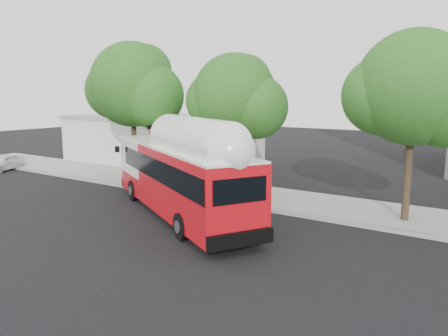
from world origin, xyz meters
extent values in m
plane|color=black|center=(0.00, 0.00, 0.00)|extent=(120.00, 120.00, 0.00)
cube|color=gray|center=(0.00, 6.50, 0.07)|extent=(60.00, 5.00, 0.15)
cube|color=gray|center=(0.00, 3.90, 0.07)|extent=(60.00, 0.30, 0.15)
cube|color=maroon|center=(-3.00, 3.90, 0.08)|extent=(10.00, 0.32, 0.16)
cylinder|color=#2D2116|center=(-9.00, 5.50, 3.04)|extent=(0.36, 0.36, 6.08)
sphere|color=#244F16|center=(-9.00, 5.50, 6.84)|extent=(5.80, 5.80, 5.80)
sphere|color=#244F16|center=(-7.41, 5.70, 6.08)|extent=(4.35, 4.35, 4.35)
cylinder|color=#2D2116|center=(-1.00, 6.00, 2.72)|extent=(0.36, 0.36, 5.44)
sphere|color=#244F16|center=(-1.00, 6.00, 6.12)|extent=(5.00, 5.00, 5.00)
sphere|color=#244F16|center=(0.38, 6.20, 5.44)|extent=(3.75, 3.75, 3.75)
cylinder|color=#2D2116|center=(9.00, 5.80, 2.88)|extent=(0.36, 0.36, 5.76)
sphere|color=#244F16|center=(9.00, 5.80, 6.48)|extent=(5.40, 5.40, 5.40)
cube|color=silver|center=(-14.00, 14.00, 2.00)|extent=(16.00, 10.00, 4.00)
cube|color=gray|center=(-14.00, 14.00, 4.10)|extent=(16.20, 10.20, 0.30)
cube|color=red|center=(-0.93, 0.70, 1.95)|extent=(12.70, 8.86, 3.14)
cube|color=black|center=(-0.46, 0.44, 2.60)|extent=(11.60, 8.27, 1.03)
cube|color=white|center=(-0.93, 0.70, 3.56)|extent=(12.65, 8.78, 0.11)
cube|color=white|center=(0.95, -0.36, 3.84)|extent=(7.10, 5.30, 0.60)
cube|color=black|center=(-7.11, 4.20, 0.54)|extent=(1.72, 2.12, 0.06)
imported|color=navy|center=(-7.11, 4.20, 1.06)|extent=(1.48, 1.94, 0.98)
imported|color=silver|center=(-21.56, 2.97, 0.66)|extent=(4.18, 2.81, 1.32)
cylinder|color=red|center=(-6.44, 4.38, 1.99)|extent=(0.12, 0.12, 3.98)
cube|color=black|center=(-6.44, 4.38, 4.08)|extent=(0.05, 0.40, 0.25)
camera|label=1|loc=(13.21, -16.14, 6.18)|focal=35.00mm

